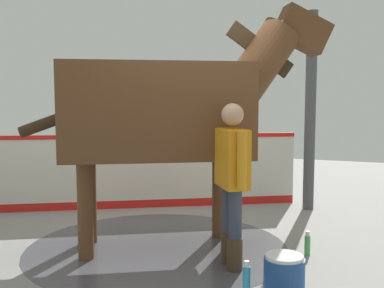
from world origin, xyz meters
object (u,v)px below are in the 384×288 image
Objects in this scene: wash_bucket at (284,274)px; handler at (232,175)px; horse at (168,109)px; bottle_spray at (307,244)px; bottle_shampoo at (247,278)px.

handler is at bearing -124.18° from wash_bucket.
horse is 12.02× the size of bottle_spray.
bottle_shampoo reaches higher than bottle_spray.
bottle_spray is at bearing -19.19° from horse.
handler is 4.58× the size of wash_bucket.
wash_bucket is (0.40, 0.59, -0.76)m from handler.
bottle_shampoo is (0.14, -0.29, -0.03)m from wash_bucket.
wash_bucket is at bearing -57.59° from horse.
handler is 6.31× the size of bottle_spray.
wash_bucket is at bearing 111.17° from handler.
bottle_spray is (-1.02, 0.07, -0.04)m from wash_bucket.
wash_bucket is 1.27× the size of bottle_shampoo.
wash_bucket is 1.02m from bottle_spray.
bottle_shampoo is at bearing -65.18° from wash_bucket.
wash_bucket reaches higher than bottle_shampoo.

